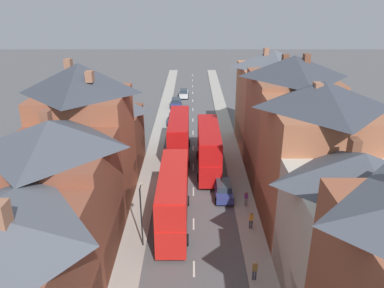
# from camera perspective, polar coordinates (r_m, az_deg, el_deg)

# --- Properties ---
(pavement_left) EXTENTS (2.20, 104.00, 0.14)m
(pavement_left) POSITION_cam_1_polar(r_m,az_deg,el_deg) (53.04, -5.61, 0.29)
(pavement_left) COLOR #A8A399
(pavement_left) RESTS_ON ground
(pavement_right) EXTENTS (2.20, 104.00, 0.14)m
(pavement_right) POSITION_cam_1_polar(r_m,az_deg,el_deg) (53.07, 5.42, 0.31)
(pavement_right) COLOR #A8A399
(pavement_right) RESTS_ON ground
(centre_line_dashes) EXTENTS (0.14, 97.80, 0.01)m
(centre_line_dashes) POSITION_cam_1_polar(r_m,az_deg,el_deg) (50.98, -0.09, -0.61)
(centre_line_dashes) COLOR silver
(centre_line_dashes) RESTS_ON ground
(terrace_row_left) EXTENTS (8.00, 45.13, 14.02)m
(terrace_row_left) POSITION_cam_1_polar(r_m,az_deg,el_deg) (27.81, -21.70, -9.56)
(terrace_row_left) COLOR #935138
(terrace_row_left) RESTS_ON ground
(terrace_row_right) EXTENTS (8.00, 55.16, 14.03)m
(terrace_row_right) POSITION_cam_1_polar(r_m,az_deg,el_deg) (31.53, 18.94, -4.51)
(terrace_row_right) COLOR #BCB7A8
(terrace_row_right) RESTS_ON ground
(double_decker_bus_lead) EXTENTS (2.74, 10.80, 5.30)m
(double_decker_bus_lead) POSITION_cam_1_polar(r_m,az_deg,el_deg) (47.38, -2.27, 1.22)
(double_decker_bus_lead) COLOR red
(double_decker_bus_lead) RESTS_ON ground
(double_decker_bus_mid_street) EXTENTS (2.74, 10.80, 5.30)m
(double_decker_bus_mid_street) POSITION_cam_1_polar(r_m,az_deg,el_deg) (43.77, 2.28, -0.60)
(double_decker_bus_mid_street) COLOR red
(double_decker_bus_mid_street) RESTS_ON ground
(double_decker_bus_far_approaching) EXTENTS (2.74, 10.80, 5.30)m
(double_decker_bus_far_approaching) POSITION_cam_1_polar(r_m,az_deg,el_deg) (33.58, -3.11, -8.16)
(double_decker_bus_far_approaching) COLOR red
(double_decker_bus_far_approaching) RESTS_ON ground
(car_near_silver) EXTENTS (1.90, 4.41, 1.65)m
(car_near_silver) POSITION_cam_1_polar(r_m,az_deg,el_deg) (75.75, -1.53, 7.72)
(car_near_silver) COLOR silver
(car_near_silver) RESTS_ON ground
(car_parked_right_a) EXTENTS (1.90, 4.45, 1.69)m
(car_parked_right_a) POSITION_cam_1_polar(r_m,az_deg,el_deg) (60.04, -3.09, 3.80)
(car_parked_right_a) COLOR navy
(car_parked_right_a) RESTS_ON ground
(car_mid_black) EXTENTS (1.90, 4.55, 1.69)m
(car_mid_black) POSITION_cam_1_polar(r_m,az_deg,el_deg) (39.00, 4.57, -6.90)
(car_mid_black) COLOR navy
(car_mid_black) RESTS_ON ground
(car_parked_left_b) EXTENTS (1.90, 4.53, 1.68)m
(car_parked_left_b) POSITION_cam_1_polar(r_m,az_deg,el_deg) (69.20, -2.73, 6.31)
(car_parked_left_b) COLOR navy
(car_parked_left_b) RESTS_ON ground
(pedestrian_near_right) EXTENTS (0.36, 0.22, 1.61)m
(pedestrian_near_right) POSITION_cam_1_polar(r_m,az_deg,el_deg) (29.03, 9.33, -18.35)
(pedestrian_near_right) COLOR #3D4256
(pedestrian_near_right) RESTS_ON pavement_right
(pedestrian_mid_left) EXTENTS (0.36, 0.22, 1.61)m
(pedestrian_mid_left) POSITION_cam_1_polar(r_m,az_deg,el_deg) (34.24, 8.77, -11.28)
(pedestrian_mid_left) COLOR #3D4256
(pedestrian_mid_left) RESTS_ON pavement_right
(pedestrian_mid_right) EXTENTS (0.36, 0.22, 1.61)m
(pedestrian_mid_right) POSITION_cam_1_polar(r_m,az_deg,el_deg) (37.40, 8.00, -8.10)
(pedestrian_mid_right) COLOR gray
(pedestrian_mid_right) RESTS_ON pavement_right
(street_lamp) EXTENTS (0.20, 1.12, 5.50)m
(street_lamp) POSITION_cam_1_polar(r_m,az_deg,el_deg) (30.99, -7.97, -10.27)
(street_lamp) COLOR black
(street_lamp) RESTS_ON ground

